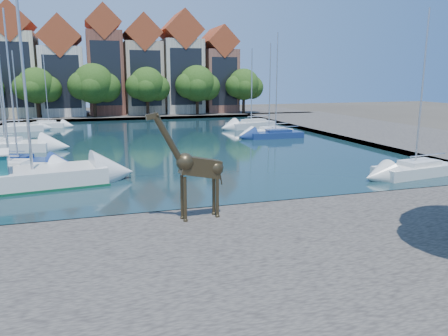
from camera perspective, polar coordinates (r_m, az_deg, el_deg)
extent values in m
plane|color=#38332B|center=(21.34, 2.89, -5.89)|extent=(160.00, 160.00, 0.00)
cube|color=black|center=(44.11, -7.89, 3.31)|extent=(38.00, 50.00, 0.08)
cube|color=#55504A|center=(15.30, 12.16, -12.51)|extent=(50.00, 14.00, 0.50)
cube|color=#55504A|center=(75.65, -11.94, 6.84)|extent=(60.00, 16.00, 0.50)
cube|color=#55504A|center=(54.04, 19.32, 4.53)|extent=(14.00, 52.00, 0.50)
cube|color=beige|center=(75.72, -25.30, 10.92)|extent=(5.88, 9.00, 12.50)
cube|color=maroon|center=(76.13, -25.82, 16.60)|extent=(5.94, 9.18, 5.94)
cube|color=black|center=(71.29, -25.78, 10.89)|extent=(4.80, 0.05, 9.38)
cube|color=beige|center=(75.15, -20.25, 10.55)|extent=(6.37, 9.00, 10.50)
cube|color=maroon|center=(75.38, -20.62, 15.62)|extent=(6.43, 9.18, 6.43)
cube|color=black|center=(70.68, -20.41, 10.50)|extent=(5.20, 0.05, 7.88)
cube|color=brown|center=(75.13, -15.26, 11.81)|extent=(5.39, 9.00, 13.00)
cube|color=maroon|center=(75.58, -15.59, 17.65)|extent=(5.44, 9.18, 5.44)
cube|color=black|center=(70.65, -15.11, 11.84)|extent=(4.40, 0.05, 9.75)
cube|color=tan|center=(75.61, -10.60, 11.45)|extent=(5.88, 9.00, 11.50)
cube|color=maroon|center=(75.92, -10.81, 16.79)|extent=(5.94, 9.18, 5.94)
cube|color=black|center=(71.16, -10.16, 11.45)|extent=(4.80, 0.05, 8.62)
cube|color=#BCB5A0|center=(76.66, -5.68, 11.78)|extent=(6.37, 9.00, 12.00)
cube|color=maroon|center=(77.02, -5.79, 17.31)|extent=(6.43, 9.18, 6.43)
cube|color=black|center=(72.28, -4.94, 11.79)|extent=(5.20, 0.05, 9.00)
cube|color=brown|center=(78.24, -0.91, 11.28)|extent=(5.39, 9.00, 10.50)
cube|color=maroon|center=(78.45, -0.92, 16.00)|extent=(5.44, 9.18, 5.44)
cube|color=black|center=(73.95, 0.09, 11.25)|extent=(4.40, 0.05, 7.88)
cylinder|color=#332114|center=(70.05, -23.11, 7.29)|extent=(0.50, 0.50, 3.20)
sphere|color=#214012|center=(69.92, -23.33, 9.87)|extent=(5.20, 5.20, 5.20)
sphere|color=#214012|center=(70.10, -21.98, 9.55)|extent=(3.90, 3.90, 3.90)
sphere|color=#214012|center=(69.69, -24.52, 9.55)|extent=(3.64, 3.64, 3.64)
cylinder|color=#332114|center=(69.71, -16.52, 7.73)|extent=(0.50, 0.50, 3.20)
sphere|color=#214012|center=(69.58, -16.68, 10.52)|extent=(6.00, 6.00, 6.00)
sphere|color=#214012|center=(69.94, -15.16, 10.12)|extent=(4.50, 4.50, 4.50)
sphere|color=#214012|center=(69.18, -18.05, 10.19)|extent=(4.20, 4.20, 4.20)
cylinder|color=#332114|center=(70.29, -9.93, 8.07)|extent=(0.50, 0.50, 3.20)
sphere|color=#214012|center=(70.16, -10.02, 10.69)|extent=(5.40, 5.40, 5.40)
sphere|color=#214012|center=(70.70, -8.72, 10.30)|extent=(4.05, 4.05, 4.05)
sphere|color=#214012|center=(69.59, -11.20, 10.42)|extent=(3.78, 3.78, 3.78)
cylinder|color=#332114|center=(71.76, -3.52, 8.29)|extent=(0.50, 0.50, 3.20)
sphere|color=#214012|center=(71.63, -3.55, 10.96)|extent=(5.80, 5.80, 5.80)
sphere|color=#214012|center=(72.37, -2.24, 10.52)|extent=(4.35, 4.35, 4.35)
sphere|color=#214012|center=(70.88, -4.75, 10.70)|extent=(4.06, 4.06, 4.06)
cylinder|color=#332114|center=(74.07, 2.57, 8.41)|extent=(0.50, 0.50, 3.20)
sphere|color=#214012|center=(73.95, 2.59, 10.86)|extent=(5.20, 5.20, 5.20)
sphere|color=#214012|center=(74.78, 3.65, 10.46)|extent=(3.90, 3.90, 3.90)
sphere|color=#214012|center=(73.10, 1.62, 10.65)|extent=(3.64, 3.64, 3.64)
cylinder|color=#382E1C|center=(18.37, -5.10, -4.11)|extent=(0.15, 0.15, 1.92)
cylinder|color=#382E1C|center=(18.73, -5.49, -3.80)|extent=(0.15, 0.15, 1.92)
cylinder|color=#382E1C|center=(18.86, -0.88, -3.64)|extent=(0.15, 0.15, 1.92)
cylinder|color=#382E1C|center=(19.22, -1.34, -3.34)|extent=(0.15, 0.15, 1.92)
cube|color=#382E1C|center=(18.50, -3.09, 0.12)|extent=(1.90, 0.71, 1.12)
cylinder|color=#382E1C|center=(17.86, -7.23, 3.68)|extent=(1.25, 0.41, 1.98)
cube|color=#382E1C|center=(17.57, -9.39, 6.69)|extent=(0.55, 0.22, 0.30)
cube|color=silver|center=(28.04, -26.26, -1.22)|extent=(11.09, 4.69, 1.34)
cylinder|color=#B2B2B7|center=(27.45, -24.65, 10.35)|extent=(0.17, 0.17, 10.34)
cube|color=white|center=(31.42, -26.14, -0.24)|extent=(7.43, 4.49, 0.99)
cube|color=white|center=(31.36, -26.20, 0.35)|extent=(3.45, 2.58, 0.55)
cylinder|color=#B2B2B7|center=(30.87, -27.07, 9.71)|extent=(0.13, 0.13, 10.35)
cube|color=navy|center=(34.25, -25.29, 0.64)|extent=(6.01, 3.60, 0.87)
cube|color=navy|center=(34.20, -25.33, 1.12)|extent=(2.78, 2.07, 0.48)
cylinder|color=#B2B2B7|center=(33.73, -26.09, 9.57)|extent=(0.12, 0.12, 10.20)
cube|color=white|center=(43.11, -26.65, 2.69)|extent=(8.03, 4.13, 1.01)
cube|color=white|center=(43.07, -26.69, 3.13)|extent=(3.65, 2.50, 0.56)
cube|color=white|center=(57.73, -25.17, 4.80)|extent=(5.48, 2.79, 0.93)
cube|color=white|center=(57.70, -25.20, 5.10)|extent=(2.49, 1.69, 0.52)
cylinder|color=#B2B2B7|center=(57.44, -25.57, 9.34)|extent=(0.12, 0.12, 8.67)
cube|color=white|center=(61.28, -21.90, 5.34)|extent=(4.97, 3.41, 0.78)
cube|color=white|center=(61.26, -21.92, 5.58)|extent=(2.35, 1.89, 0.44)
cylinder|color=#B2B2B7|center=(61.00, -22.24, 9.60)|extent=(0.10, 0.10, 8.70)
cube|color=silver|center=(31.41, 23.67, -0.11)|extent=(6.04, 2.83, 0.90)
cube|color=silver|center=(31.35, 23.71, 0.43)|extent=(2.72, 1.77, 0.50)
cylinder|color=#B2B2B7|center=(30.85, 24.47, 9.36)|extent=(0.12, 0.12, 9.87)
cube|color=navy|center=(47.15, 6.74, 4.43)|extent=(5.80, 2.06, 0.81)
cube|color=navy|center=(47.12, 6.75, 4.75)|extent=(2.54, 1.43, 0.45)
cylinder|color=#B2B2B7|center=(46.77, 6.90, 10.93)|extent=(0.11, 0.11, 10.23)
cube|color=white|center=(48.78, 5.88, 4.74)|extent=(5.56, 2.72, 0.89)
cube|color=white|center=(48.74, 5.89, 5.09)|extent=(2.51, 1.67, 0.50)
cylinder|color=#B2B2B7|center=(48.42, 6.01, 10.47)|extent=(0.12, 0.12, 9.25)
cube|color=silver|center=(56.07, 3.57, 5.75)|extent=(6.93, 4.30, 1.00)
cube|color=silver|center=(56.04, 3.57, 6.09)|extent=(3.23, 2.45, 0.55)
cylinder|color=#B2B2B7|center=(55.77, 3.63, 10.66)|extent=(0.13, 0.13, 9.05)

